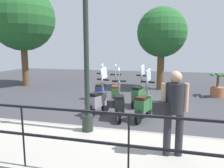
% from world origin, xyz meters
% --- Properties ---
extents(ground_plane, '(28.00, 28.00, 0.00)m').
position_xyz_m(ground_plane, '(0.00, 0.00, 0.00)').
color(ground_plane, '#38383D').
extents(promenade_walkway, '(2.20, 20.00, 0.15)m').
position_xyz_m(promenade_walkway, '(-3.15, 0.00, 0.07)').
color(promenade_walkway, '#A39E93').
rests_on(promenade_walkway, ground_plane).
extents(fence_railing, '(0.04, 16.03, 1.07)m').
position_xyz_m(fence_railing, '(-4.20, -0.00, 0.91)').
color(fence_railing, black).
rests_on(fence_railing, promenade_walkway).
extents(lamp_post_near, '(0.26, 0.90, 4.56)m').
position_xyz_m(lamp_post_near, '(-2.40, 0.44, 2.18)').
color(lamp_post_near, '#232D28').
rests_on(lamp_post_near, promenade_walkway).
extents(pedestrian_with_bag, '(0.39, 0.64, 1.59)m').
position_xyz_m(pedestrian_with_bag, '(-3.16, -1.52, 1.08)').
color(pedestrian_with_bag, '#28282D').
rests_on(pedestrian_with_bag, promenade_walkway).
extents(tree_large, '(3.63, 3.63, 5.65)m').
position_xyz_m(tree_large, '(3.76, 6.61, 3.81)').
color(tree_large, brown).
rests_on(tree_large, ground_plane).
extents(tree_distant, '(2.53, 2.53, 4.24)m').
position_xyz_m(tree_distant, '(4.54, -1.01, 2.94)').
color(tree_distant, brown).
rests_on(tree_distant, ground_plane).
extents(potted_palm, '(1.06, 0.66, 1.05)m').
position_xyz_m(potted_palm, '(3.25, -3.55, 0.45)').
color(potted_palm, '#9E5B3D').
rests_on(potted_palm, ground_plane).
extents(scooter_near_0, '(1.21, 0.52, 1.54)m').
position_xyz_m(scooter_near_0, '(-0.79, -0.74, 0.48)').
color(scooter_near_0, black).
rests_on(scooter_near_0, ground_plane).
extents(scooter_near_1, '(1.21, 0.52, 1.54)m').
position_xyz_m(scooter_near_1, '(-0.85, -0.00, 0.48)').
color(scooter_near_1, black).
rests_on(scooter_near_1, ground_plane).
extents(scooter_near_2, '(1.20, 0.55, 1.54)m').
position_xyz_m(scooter_near_2, '(-0.64, 0.75, 0.48)').
color(scooter_near_2, black).
rests_on(scooter_near_2, ground_plane).
extents(scooter_far_0, '(1.21, 0.52, 1.54)m').
position_xyz_m(scooter_far_0, '(0.78, -0.38, 0.48)').
color(scooter_far_0, black).
rests_on(scooter_far_0, ground_plane).
extents(scooter_far_1, '(1.22, 0.49, 1.54)m').
position_xyz_m(scooter_far_1, '(0.83, 0.52, 0.48)').
color(scooter_far_1, black).
rests_on(scooter_far_1, ground_plane).
extents(scooter_far_2, '(1.23, 0.44, 1.54)m').
position_xyz_m(scooter_far_2, '(1.05, 1.19, 0.48)').
color(scooter_far_2, black).
rests_on(scooter_far_2, ground_plane).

